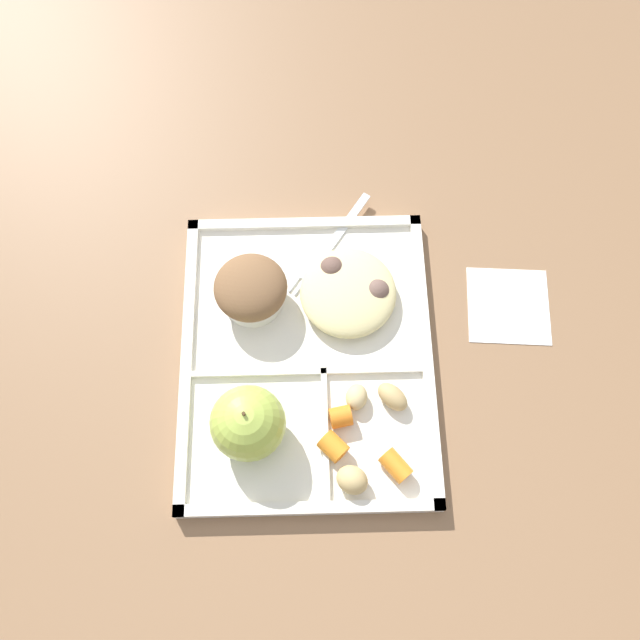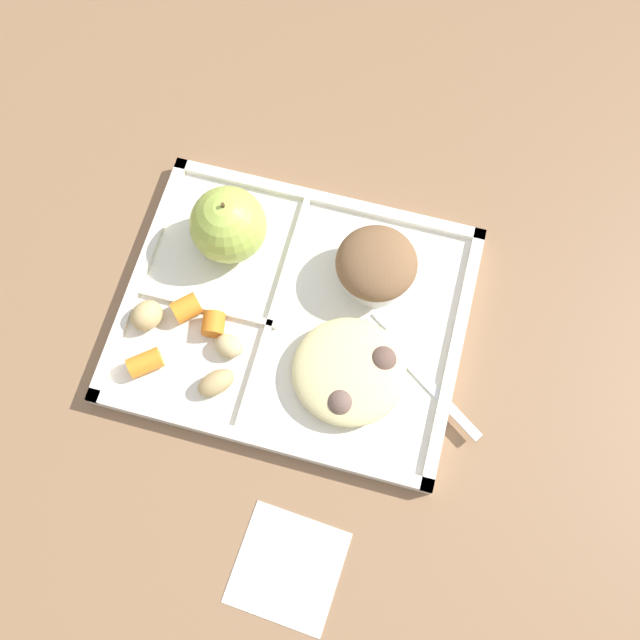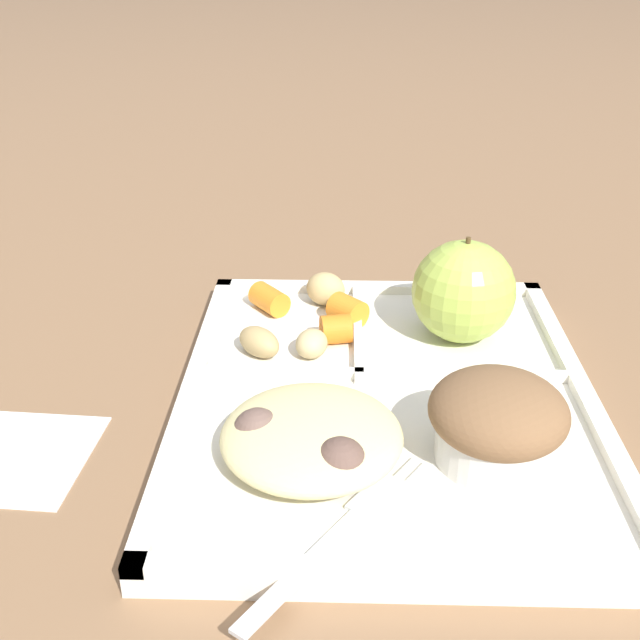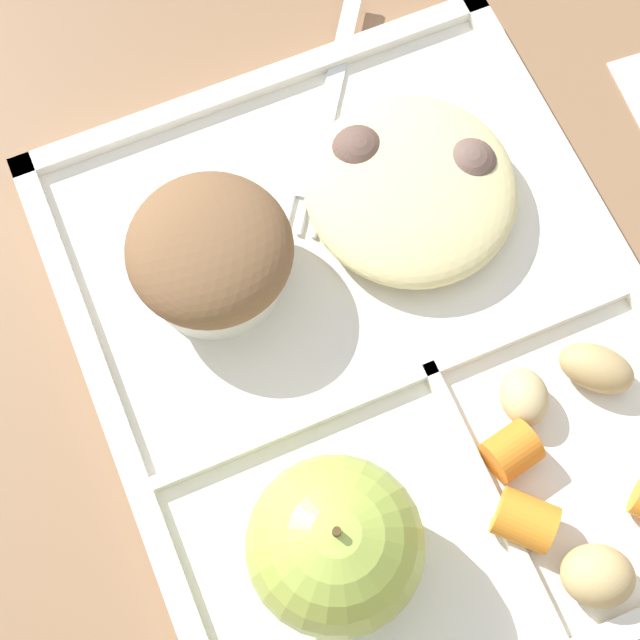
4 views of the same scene
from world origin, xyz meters
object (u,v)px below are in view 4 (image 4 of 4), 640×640
object	(u,v)px
lunch_tray	(379,354)
green_apple	(335,545)
bran_muffin	(211,255)
plastic_fork	(326,119)

from	to	relation	value
lunch_tray	green_apple	xyz separation A→B (m)	(-0.08, 0.06, 0.04)
lunch_tray	green_apple	size ratio (longest dim) A/B	4.16
bran_muffin	plastic_fork	size ratio (longest dim) A/B	0.59
bran_muffin	lunch_tray	bearing A→B (deg)	-138.95
lunch_tray	green_apple	bearing A→B (deg)	144.07
bran_muffin	green_apple	bearing A→B (deg)	-180.00
lunch_tray	bran_muffin	size ratio (longest dim) A/B	4.18
bran_muffin	plastic_fork	bearing A→B (deg)	-54.57
green_apple	lunch_tray	bearing A→B (deg)	-35.93
green_apple	plastic_fork	world-z (taller)	green_apple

